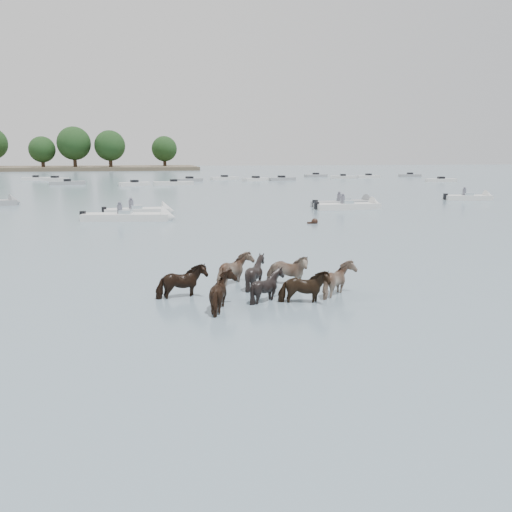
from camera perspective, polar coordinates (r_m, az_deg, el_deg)
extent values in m
plane|color=slate|center=(16.77, 6.99, -4.74)|extent=(400.00, 400.00, 0.00)
imported|color=black|center=(16.97, -8.04, -3.12)|extent=(1.73, 1.10, 1.35)
imported|color=#7E6456|center=(18.57, -2.16, -1.79)|extent=(1.55, 1.66, 1.35)
imported|color=black|center=(18.13, -0.06, -2.09)|extent=(1.49, 1.39, 1.36)
imported|color=#806757|center=(18.52, 3.35, -1.84)|extent=(1.75, 1.45, 1.35)
imported|color=black|center=(15.57, -3.36, -4.26)|extent=(1.38, 1.54, 1.38)
imported|color=black|center=(16.50, 1.25, -3.55)|extent=(1.31, 1.20, 1.28)
imported|color=black|center=(16.29, 5.16, -3.72)|extent=(1.64, 0.94, 1.31)
imported|color=gray|center=(17.30, 9.07, -2.89)|extent=(1.52, 1.63, 1.34)
sphere|color=black|center=(35.27, 6.34, 3.70)|extent=(0.44, 0.44, 0.44)
cube|color=black|center=(35.21, 5.95, 3.53)|extent=(0.50, 0.22, 0.18)
cube|color=silver|center=(41.24, -12.72, 4.65)|extent=(4.87, 1.92, 0.55)
cone|color=silver|center=(41.43, -9.41, 4.80)|extent=(1.01, 1.66, 1.60)
cube|color=#99ADB7|center=(41.21, -12.74, 5.13)|extent=(0.87, 1.17, 0.35)
cube|color=black|center=(41.17, -16.05, 4.69)|extent=(0.37, 0.37, 0.60)
cylinder|color=#595966|center=(41.20, -13.31, 5.39)|extent=(0.36, 0.36, 0.70)
sphere|color=#595966|center=(41.16, -13.33, 6.01)|extent=(0.24, 0.24, 0.24)
cube|color=silver|center=(37.83, -13.82, 4.06)|extent=(6.09, 2.56, 0.55)
cone|color=silver|center=(37.35, -9.37, 4.15)|extent=(1.15, 1.73, 1.60)
cube|color=#99ADB7|center=(37.80, -13.85, 4.59)|extent=(0.98, 1.24, 0.35)
cube|color=black|center=(38.52, -18.15, 4.18)|extent=(0.40, 0.40, 0.60)
cylinder|color=#595966|center=(37.79, -14.47, 4.86)|extent=(0.36, 0.36, 0.70)
sphere|color=#595966|center=(37.75, -14.50, 5.54)|extent=(0.24, 0.24, 0.24)
cube|color=gray|center=(47.44, 9.38, 5.56)|extent=(5.90, 2.73, 0.55)
cone|color=gray|center=(49.04, 12.20, 5.63)|extent=(1.21, 1.75, 1.60)
cube|color=#99ADB7|center=(47.41, 9.39, 5.98)|extent=(1.01, 1.26, 0.35)
cube|color=black|center=(45.95, 6.38, 5.65)|extent=(0.41, 0.41, 0.60)
cylinder|color=#595966|center=(47.25, 8.95, 6.22)|extent=(0.36, 0.36, 0.70)
sphere|color=#595966|center=(47.22, 8.96, 6.76)|extent=(0.24, 0.24, 0.24)
cube|color=silver|center=(45.04, 9.78, 5.27)|extent=(5.43, 1.71, 0.55)
cone|color=silver|center=(46.15, 12.89, 5.28)|extent=(0.93, 1.62, 1.60)
cube|color=#99ADB7|center=(45.01, 9.80, 5.71)|extent=(0.82, 1.14, 0.35)
cube|color=black|center=(44.06, 6.54, 5.43)|extent=(0.36, 0.36, 0.60)
cylinder|color=#595966|center=(44.85, 9.33, 5.96)|extent=(0.36, 0.36, 0.70)
sphere|color=#595966|center=(44.81, 9.35, 6.54)|extent=(0.24, 0.24, 0.24)
cube|color=silver|center=(57.41, 21.82, 5.83)|extent=(4.70, 2.34, 0.55)
cone|color=silver|center=(58.35, 23.85, 5.75)|extent=(1.16, 1.73, 1.60)
cube|color=#99ADB7|center=(57.38, 21.85, 6.18)|extent=(0.98, 1.24, 0.35)
cube|color=black|center=(56.53, 19.74, 6.06)|extent=(0.40, 0.40, 0.60)
cylinder|color=#595966|center=(57.15, 21.53, 6.39)|extent=(0.36, 0.36, 0.70)
sphere|color=#595966|center=(57.12, 21.56, 6.84)|extent=(0.24, 0.24, 0.24)
cone|color=gray|center=(53.13, -24.49, 5.28)|extent=(1.48, 1.83, 1.60)
cube|color=silver|center=(102.30, -22.62, 7.68)|extent=(4.77, 1.82, 0.60)
cube|color=black|center=(102.28, -22.64, 7.89)|extent=(1.07, 1.07, 0.50)
cube|color=silver|center=(98.65, -20.84, 7.71)|extent=(4.67, 3.01, 0.60)
cube|color=black|center=(98.63, -20.85, 7.93)|extent=(1.30, 1.30, 0.50)
cube|color=gray|center=(85.34, -19.66, 7.40)|extent=(5.31, 2.53, 0.60)
cube|color=black|center=(85.32, -19.68, 7.65)|extent=(1.19, 1.19, 0.50)
cube|color=silver|center=(79.49, -12.96, 7.54)|extent=(4.54, 2.64, 0.60)
cube|color=black|center=(79.47, -12.97, 7.81)|extent=(1.24, 1.24, 0.50)
cube|color=silver|center=(80.57, -8.87, 7.73)|extent=(5.89, 1.86, 0.60)
cube|color=black|center=(80.55, -8.88, 8.00)|extent=(1.06, 1.06, 0.50)
cube|color=gray|center=(90.61, -7.18, 8.11)|extent=(4.65, 3.23, 0.60)
cube|color=black|center=(90.59, -7.18, 8.35)|extent=(1.33, 1.33, 0.50)
cube|color=silver|center=(95.89, -3.43, 8.32)|extent=(5.23, 2.73, 0.60)
cube|color=black|center=(95.87, -3.43, 8.55)|extent=(1.22, 1.22, 0.50)
cube|color=silver|center=(91.56, -0.03, 8.22)|extent=(4.95, 3.30, 0.60)
cube|color=black|center=(91.55, -0.03, 8.46)|extent=(1.32, 1.32, 0.50)
cube|color=gray|center=(93.71, 2.76, 8.27)|extent=(5.33, 3.02, 0.60)
cube|color=black|center=(93.69, 2.76, 8.50)|extent=(1.26, 1.26, 0.50)
cube|color=gray|center=(108.69, 6.46, 8.58)|extent=(4.78, 2.30, 0.60)
cube|color=black|center=(108.68, 6.47, 8.78)|extent=(1.16, 1.16, 0.50)
cube|color=silver|center=(102.17, 9.35, 8.36)|extent=(4.85, 2.81, 0.60)
cube|color=black|center=(102.15, 9.35, 8.57)|extent=(1.25, 1.25, 0.50)
cube|color=silver|center=(105.67, 12.02, 8.34)|extent=(4.34, 1.73, 0.60)
cube|color=black|center=(105.66, 12.03, 8.55)|extent=(1.05, 1.05, 0.50)
cube|color=silver|center=(94.25, 19.30, 7.69)|extent=(5.13, 2.44, 0.60)
cube|color=black|center=(94.23, 19.31, 7.92)|extent=(1.18, 1.18, 0.50)
cube|color=gray|center=(113.67, 16.25, 8.31)|extent=(4.49, 2.06, 0.60)
cube|color=black|center=(113.66, 16.26, 8.51)|extent=(1.12, 1.12, 0.50)
cylinder|color=#382619|center=(161.41, -21.95, 9.10)|extent=(1.00, 1.00, 3.24)
sphere|color=black|center=(161.39, -22.06, 10.60)|extent=(7.20, 7.20, 7.20)
cylinder|color=#382619|center=(159.67, -18.91, 9.46)|extent=(1.00, 1.00, 4.17)
sphere|color=black|center=(159.68, -19.03, 11.41)|extent=(9.27, 9.27, 9.27)
cylinder|color=#382619|center=(157.59, -15.38, 9.58)|extent=(1.00, 1.00, 3.83)
sphere|color=black|center=(157.58, -15.47, 11.39)|extent=(8.51, 8.51, 8.51)
cylinder|color=#382619|center=(166.05, -9.80, 9.78)|extent=(1.00, 1.00, 3.41)
sphere|color=black|center=(166.04, -9.85, 11.32)|extent=(7.58, 7.58, 7.58)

